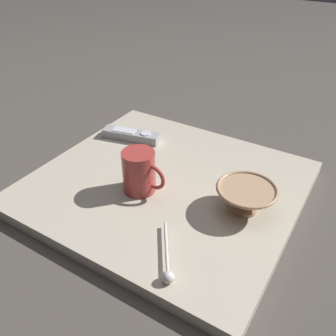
{
  "coord_description": "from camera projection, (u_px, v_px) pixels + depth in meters",
  "views": [
    {
      "loc": [
        -0.61,
        -0.38,
        0.56
      ],
      "look_at": [
        0.03,
        0.01,
        0.05
      ],
      "focal_mm": 38.22,
      "sensor_mm": 36.0,
      "label": 1
    }
  ],
  "objects": [
    {
      "name": "ground_plane",
      "position": [
        166.0,
        191.0,
        0.91
      ],
      "size": [
        6.0,
        6.0,
        0.0
      ],
      "primitive_type": "plane",
      "color": "#47423D"
    },
    {
      "name": "table",
      "position": [
        166.0,
        186.0,
        0.9
      ],
      "size": [
        0.58,
        0.63,
        0.03
      ],
      "color": "#B7AD99",
      "rests_on": "ground"
    },
    {
      "name": "cereal_bowl",
      "position": [
        246.0,
        197.0,
        0.79
      ],
      "size": [
        0.14,
        0.14,
        0.06
      ],
      "color": "tan",
      "rests_on": "table"
    },
    {
      "name": "coffee_mug",
      "position": [
        140.0,
        172.0,
        0.83
      ],
      "size": [
        0.08,
        0.11,
        0.1
      ],
      "color": "#A53833",
      "rests_on": "table"
    },
    {
      "name": "teaspoon",
      "position": [
        168.0,
        268.0,
        0.65
      ],
      "size": [
        0.13,
        0.09,
        0.02
      ],
      "color": "silver",
      "rests_on": "table"
    },
    {
      "name": "tv_remote_near",
      "position": [
        131.0,
        135.0,
        1.06
      ],
      "size": [
        0.08,
        0.18,
        0.03
      ],
      "color": "#9E9EA3",
      "rests_on": "table"
    }
  ]
}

